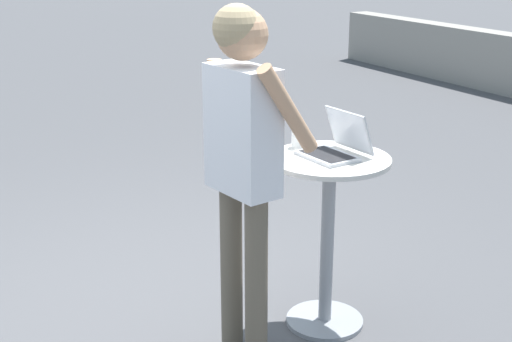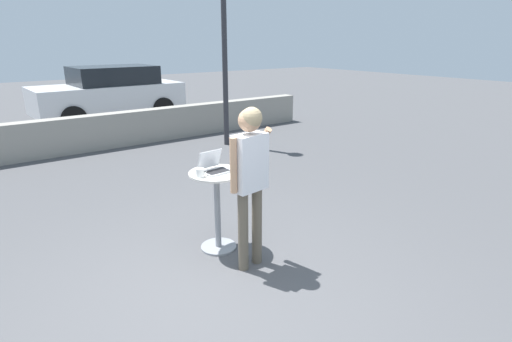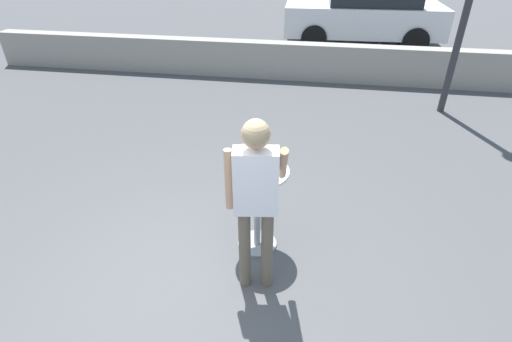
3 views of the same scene
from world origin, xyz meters
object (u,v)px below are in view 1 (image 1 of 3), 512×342
(coffee_mug, at_px, (300,139))
(standing_person, at_px, (242,144))
(cafe_table, at_px, (328,220))
(laptop, at_px, (336,146))

(coffee_mug, xyz_separation_m, standing_person, (0.30, -0.50, 0.12))
(cafe_table, distance_m, laptop, 0.40)
(cafe_table, relative_size, coffee_mug, 7.51)
(cafe_table, height_order, standing_person, standing_person)
(cafe_table, xyz_separation_m, standing_person, (0.07, -0.54, 0.51))
(laptop, relative_size, coffee_mug, 2.54)
(cafe_table, relative_size, laptop, 2.95)
(coffee_mug, distance_m, standing_person, 0.60)
(standing_person, bearing_deg, cafe_table, 97.76)
(cafe_table, bearing_deg, coffee_mug, -170.03)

